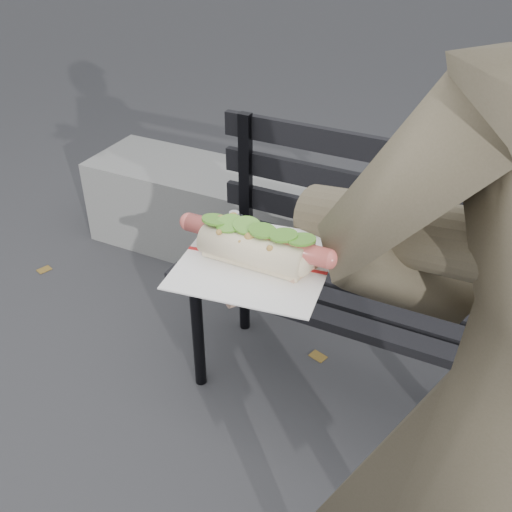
{
  "coord_description": "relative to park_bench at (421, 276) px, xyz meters",
  "views": [
    {
      "loc": [
        0.26,
        -0.56,
        1.56
      ],
      "look_at": [
        -0.03,
        0.02,
        1.14
      ],
      "focal_mm": 42.0,
      "sensor_mm": 36.0,
      "label": 1
    }
  ],
  "objects": [
    {
      "name": "park_bench",
      "position": [
        0.0,
        0.0,
        0.0
      ],
      "size": [
        1.5,
        0.44,
        0.88
      ],
      "color": "black",
      "rests_on": "ground"
    },
    {
      "name": "held_hotdog",
      "position": [
        0.11,
        -0.89,
        0.64
      ],
      "size": [
        0.63,
        0.3,
        0.2
      ],
      "color": "brown"
    },
    {
      "name": "concrete_block",
      "position": [
        -1.04,
        0.55,
        -0.32
      ],
      "size": [
        1.2,
        0.4,
        0.4
      ],
      "primitive_type": "cube",
      "color": "slate",
      "rests_on": "ground"
    }
  ]
}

